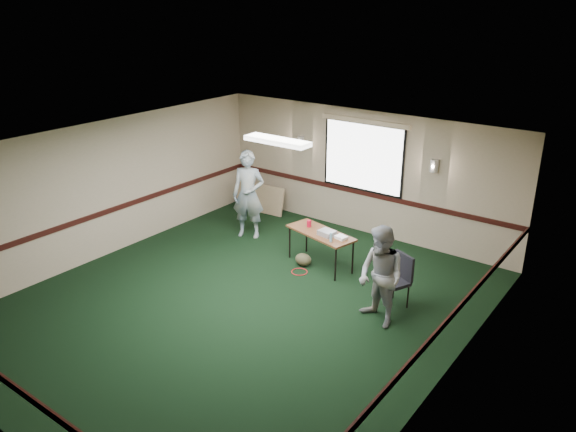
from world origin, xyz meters
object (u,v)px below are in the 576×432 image
Objects in this scene: conference_chair at (397,276)px; person_right at (381,277)px; person_left at (248,195)px; folding_table at (321,235)px; projector at (327,233)px.

conference_chair is 0.56× the size of person_right.
conference_chair is at bearing 114.33° from person_right.
person_left is at bearing -166.46° from conference_chair.
person_left reaches higher than folding_table.
projector is at bearing -33.29° from person_left.
folding_table is at bearing 169.68° from projector.
folding_table is 2.08m from person_left.
projector is 0.18× the size of person_right.
folding_table is 5.16× the size of projector.
person_left is 1.16× the size of person_right.
conference_chair is 0.74m from person_right.
projector is 0.15× the size of person_left.
person_right is (3.92, -1.44, -0.13)m from person_left.
conference_chair reaches higher than projector.
projector is at bearing -5.68° from folding_table.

